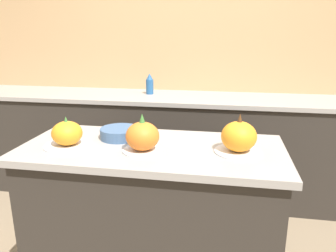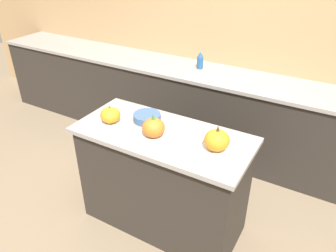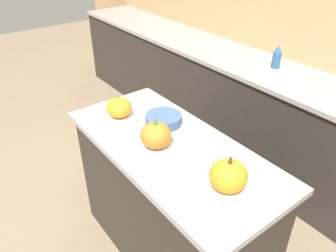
{
  "view_description": "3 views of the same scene",
  "coord_description": "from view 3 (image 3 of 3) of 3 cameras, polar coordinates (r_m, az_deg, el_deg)",
  "views": [
    {
      "loc": [
        0.35,
        -1.52,
        1.44
      ],
      "look_at": [
        0.08,
        0.03,
        0.99
      ],
      "focal_mm": 35.0,
      "sensor_mm": 36.0,
      "label": 1
    },
    {
      "loc": [
        1.05,
        -1.74,
        2.14
      ],
      "look_at": [
        0.07,
        -0.03,
        0.98
      ],
      "focal_mm": 35.0,
      "sensor_mm": 36.0,
      "label": 2
    },
    {
      "loc": [
        1.13,
        -0.88,
        1.91
      ],
      "look_at": [
        -0.06,
        0.03,
        0.97
      ],
      "focal_mm": 35.0,
      "sensor_mm": 36.0,
      "label": 3
    }
  ],
  "objects": [
    {
      "name": "ground_plane",
      "position": [
        2.39,
        0.34,
        -20.93
      ],
      "size": [
        12.0,
        12.0,
        0.0
      ],
      "primitive_type": "plane",
      "color": "#847056"
    },
    {
      "name": "kitchen_island",
      "position": [
        2.05,
        0.38,
        -13.41
      ],
      "size": [
        1.33,
        0.61,
        0.89
      ],
      "color": "#2D2823",
      "rests_on": "ground_plane"
    },
    {
      "name": "back_counter",
      "position": [
        2.81,
        20.83,
        -1.38
      ],
      "size": [
        6.0,
        0.6,
        0.91
      ],
      "color": "#2D2823",
      "rests_on": "ground_plane"
    },
    {
      "name": "pumpkin_cake_left",
      "position": [
        2.0,
        -8.52,
        2.98
      ],
      "size": [
        0.24,
        0.24,
        0.16
      ],
      "color": "silver",
      "rests_on": "kitchen_island"
    },
    {
      "name": "pumpkin_cake_center",
      "position": [
        1.7,
        -2.14,
        -1.8
      ],
      "size": [
        0.2,
        0.2,
        0.19
      ],
      "color": "silver",
      "rests_on": "kitchen_island"
    },
    {
      "name": "pumpkin_cake_right",
      "position": [
        1.47,
        10.45,
        -8.74
      ],
      "size": [
        0.23,
        0.23,
        0.19
      ],
      "color": "silver",
      "rests_on": "kitchen_island"
    },
    {
      "name": "bottle_tall",
      "position": [
        2.77,
        18.42,
        11.3
      ],
      "size": [
        0.07,
        0.07,
        0.18
      ],
      "color": "#235184",
      "rests_on": "back_counter"
    },
    {
      "name": "mixing_bowl",
      "position": [
        1.93,
        -0.77,
        1.2
      ],
      "size": [
        0.21,
        0.21,
        0.06
      ],
      "color": "#3D5B84",
      "rests_on": "kitchen_island"
    }
  ]
}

